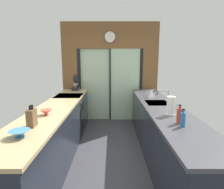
{
  "coord_description": "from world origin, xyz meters",
  "views": [
    {
      "loc": [
        0.05,
        -2.84,
        1.7
      ],
      "look_at": [
        0.04,
        0.6,
        1.06
      ],
      "focal_mm": 30.07,
      "sensor_mm": 36.0,
      "label": 1
    }
  ],
  "objects_px": {
    "mixing_bowl_near": "(20,133)",
    "stand_mixer": "(76,84)",
    "mixing_bowl_far": "(47,112)",
    "kettle": "(152,93)",
    "soap_bottle_far": "(180,115)",
    "oven_range": "(70,116)",
    "paper_towel_roll": "(171,106)",
    "soap_bottle_near": "(184,119)",
    "knife_block": "(33,118)"
  },
  "relations": [
    {
      "from": "soap_bottle_near",
      "to": "paper_towel_roll",
      "type": "bearing_deg",
      "value": 90.0
    },
    {
      "from": "oven_range",
      "to": "mixing_bowl_far",
      "type": "xyz_separation_m",
      "value": [
        0.02,
        -1.5,
        0.51
      ]
    },
    {
      "from": "oven_range",
      "to": "soap_bottle_far",
      "type": "distance_m",
      "value": 2.64
    },
    {
      "from": "paper_towel_roll",
      "to": "soap_bottle_far",
      "type": "bearing_deg",
      "value": -90.0
    },
    {
      "from": "kettle",
      "to": "soap_bottle_far",
      "type": "height_order",
      "value": "soap_bottle_far"
    },
    {
      "from": "mixing_bowl_far",
      "to": "stand_mixer",
      "type": "distance_m",
      "value": 2.24
    },
    {
      "from": "mixing_bowl_near",
      "to": "knife_block",
      "type": "xyz_separation_m",
      "value": [
        0.0,
        0.31,
        0.07
      ]
    },
    {
      "from": "soap_bottle_near",
      "to": "paper_towel_roll",
      "type": "xyz_separation_m",
      "value": [
        -0.0,
        0.47,
        0.04
      ]
    },
    {
      "from": "mixing_bowl_near",
      "to": "soap_bottle_far",
      "type": "xyz_separation_m",
      "value": [
        1.78,
        0.43,
        0.06
      ]
    },
    {
      "from": "oven_range",
      "to": "mixing_bowl_far",
      "type": "distance_m",
      "value": 1.58
    },
    {
      "from": "soap_bottle_far",
      "to": "stand_mixer",
      "type": "bearing_deg",
      "value": 124.54
    },
    {
      "from": "oven_range",
      "to": "kettle",
      "type": "height_order",
      "value": "kettle"
    },
    {
      "from": "mixing_bowl_near",
      "to": "paper_towel_roll",
      "type": "height_order",
      "value": "paper_towel_roll"
    },
    {
      "from": "mixing_bowl_far",
      "to": "mixing_bowl_near",
      "type": "bearing_deg",
      "value": -90.0
    },
    {
      "from": "soap_bottle_near",
      "to": "paper_towel_roll",
      "type": "height_order",
      "value": "paper_towel_roll"
    },
    {
      "from": "stand_mixer",
      "to": "soap_bottle_near",
      "type": "bearing_deg",
      "value": -56.66
    },
    {
      "from": "mixing_bowl_near",
      "to": "stand_mixer",
      "type": "relative_size",
      "value": 0.51
    },
    {
      "from": "mixing_bowl_near",
      "to": "stand_mixer",
      "type": "xyz_separation_m",
      "value": [
        0.0,
        3.02,
        0.12
      ]
    },
    {
      "from": "kettle",
      "to": "soap_bottle_far",
      "type": "xyz_separation_m",
      "value": [
        -0.0,
        -1.67,
        0.01
      ]
    },
    {
      "from": "mixing_bowl_far",
      "to": "stand_mixer",
      "type": "xyz_separation_m",
      "value": [
        0.0,
        2.24,
        0.12
      ]
    },
    {
      "from": "soap_bottle_far",
      "to": "paper_towel_roll",
      "type": "relative_size",
      "value": 0.8
    },
    {
      "from": "knife_block",
      "to": "soap_bottle_far",
      "type": "xyz_separation_m",
      "value": [
        1.78,
        0.12,
        -0.01
      ]
    },
    {
      "from": "mixing_bowl_near",
      "to": "oven_range",
      "type": "bearing_deg",
      "value": 90.46
    },
    {
      "from": "mixing_bowl_far",
      "to": "soap_bottle_far",
      "type": "relative_size",
      "value": 0.72
    },
    {
      "from": "knife_block",
      "to": "stand_mixer",
      "type": "relative_size",
      "value": 0.63
    },
    {
      "from": "mixing_bowl_far",
      "to": "kettle",
      "type": "relative_size",
      "value": 0.67
    },
    {
      "from": "oven_range",
      "to": "mixing_bowl_near",
      "type": "height_order",
      "value": "mixing_bowl_near"
    },
    {
      "from": "mixing_bowl_near",
      "to": "stand_mixer",
      "type": "height_order",
      "value": "stand_mixer"
    },
    {
      "from": "mixing_bowl_near",
      "to": "soap_bottle_near",
      "type": "distance_m",
      "value": 1.81
    },
    {
      "from": "oven_range",
      "to": "knife_block",
      "type": "height_order",
      "value": "knife_block"
    },
    {
      "from": "knife_block",
      "to": "kettle",
      "type": "xyz_separation_m",
      "value": [
        1.78,
        1.79,
        -0.02
      ]
    },
    {
      "from": "soap_bottle_far",
      "to": "kettle",
      "type": "bearing_deg",
      "value": 89.93
    },
    {
      "from": "mixing_bowl_near",
      "to": "soap_bottle_far",
      "type": "bearing_deg",
      "value": 13.63
    },
    {
      "from": "mixing_bowl_far",
      "to": "knife_block",
      "type": "bearing_deg",
      "value": -90.0
    },
    {
      "from": "kettle",
      "to": "soap_bottle_near",
      "type": "xyz_separation_m",
      "value": [
        -0.0,
        -1.78,
        0.0
      ]
    },
    {
      "from": "stand_mixer",
      "to": "kettle",
      "type": "relative_size",
      "value": 1.64
    },
    {
      "from": "knife_block",
      "to": "paper_towel_roll",
      "type": "bearing_deg",
      "value": 14.96
    },
    {
      "from": "mixing_bowl_far",
      "to": "stand_mixer",
      "type": "bearing_deg",
      "value": 90.0
    },
    {
      "from": "soap_bottle_near",
      "to": "paper_towel_roll",
      "type": "distance_m",
      "value": 0.47
    },
    {
      "from": "oven_range",
      "to": "mixing_bowl_far",
      "type": "relative_size",
      "value": 5.39
    },
    {
      "from": "mixing_bowl_far",
      "to": "stand_mixer",
      "type": "height_order",
      "value": "stand_mixer"
    },
    {
      "from": "mixing_bowl_far",
      "to": "paper_towel_roll",
      "type": "distance_m",
      "value": 1.78
    },
    {
      "from": "mixing_bowl_far",
      "to": "soap_bottle_near",
      "type": "relative_size",
      "value": 0.79
    },
    {
      "from": "kettle",
      "to": "soap_bottle_far",
      "type": "distance_m",
      "value": 1.67
    },
    {
      "from": "knife_block",
      "to": "soap_bottle_near",
      "type": "xyz_separation_m",
      "value": [
        1.78,
        0.0,
        -0.02
      ]
    },
    {
      "from": "oven_range",
      "to": "soap_bottle_far",
      "type": "relative_size",
      "value": 3.86
    },
    {
      "from": "soap_bottle_far",
      "to": "knife_block",
      "type": "bearing_deg",
      "value": -176.06
    },
    {
      "from": "kettle",
      "to": "soap_bottle_near",
      "type": "bearing_deg",
      "value": -90.06
    },
    {
      "from": "kettle",
      "to": "knife_block",
      "type": "bearing_deg",
      "value": -134.91
    },
    {
      "from": "mixing_bowl_near",
      "to": "soap_bottle_far",
      "type": "distance_m",
      "value": 1.83
    }
  ]
}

